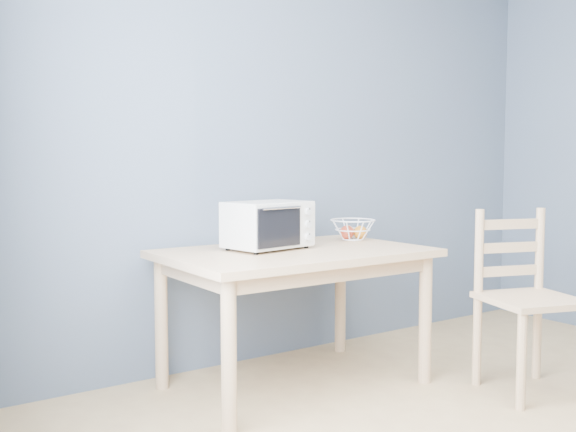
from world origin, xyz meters
TOP-DOWN VIEW (x-y plane):
  - dining_table at (-0.50, 1.70)m, footprint 1.40×0.90m
  - toaster_oven at (-0.63, 1.79)m, footprint 0.49×0.39m
  - fruit_basket at (0.04, 1.87)m, footprint 0.32×0.32m
  - dining_chair at (0.46, 0.94)m, footprint 0.57×0.57m

SIDE VIEW (x-z plane):
  - dining_chair at x=0.46m, z-range -0.01..0.96m
  - dining_table at x=-0.50m, z-range 0.27..1.02m
  - fruit_basket at x=0.04m, z-range 0.75..0.88m
  - toaster_oven at x=-0.63m, z-range 0.76..1.02m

